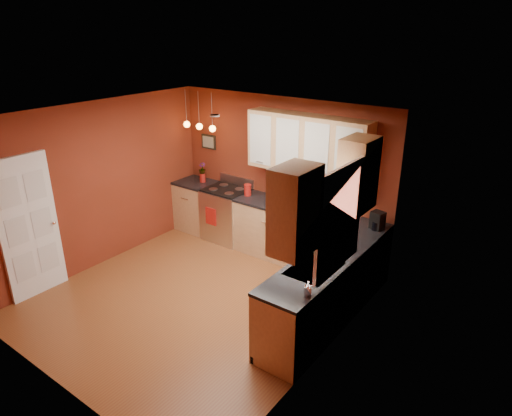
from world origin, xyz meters
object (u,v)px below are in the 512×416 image
Objects in this scene: gas_range at (227,214)px; coffee_maker at (377,221)px; sink at (314,270)px; red_canister at (248,190)px; soap_pump at (308,289)px.

coffee_maker reaches higher than gas_range.
sink reaches higher than red_canister.
gas_range is 4.28× the size of coffee_maker.
coffee_maker is at bearing 92.31° from soap_pump.
red_canister is at bearing 145.11° from sink.
gas_range is 6.77× the size of soap_pump.
gas_range is 3.05m from sink.
gas_range is 1.59× the size of sink.
coffee_maker is (0.15, 1.51, 0.14)m from sink.
gas_range is 0.73m from red_canister.
red_canister reaches higher than soap_pump.
sink is 3.64× the size of red_canister.
coffee_maker is 2.06m from soap_pump.
soap_pump is (2.85, -2.05, 0.54)m from gas_range.
gas_range is at bearing 180.00° from red_canister.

